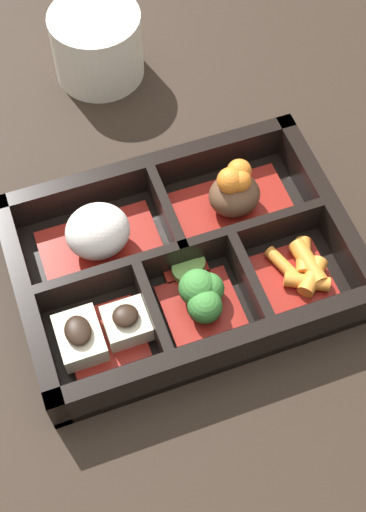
% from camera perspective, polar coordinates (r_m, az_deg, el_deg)
% --- Properties ---
extents(ground_plane, '(3.00, 3.00, 0.00)m').
position_cam_1_polar(ground_plane, '(0.60, 0.00, -1.20)').
color(ground_plane, black).
extents(bento_base, '(0.27, 0.19, 0.01)m').
position_cam_1_polar(bento_base, '(0.60, 0.00, -0.97)').
color(bento_base, black).
rests_on(bento_base, ground_plane).
extents(bento_rim, '(0.27, 0.19, 0.04)m').
position_cam_1_polar(bento_rim, '(0.58, 0.07, -0.31)').
color(bento_rim, black).
rests_on(bento_rim, ground_plane).
extents(bowl_rice, '(0.10, 0.06, 0.05)m').
position_cam_1_polar(bowl_rice, '(0.59, -6.79, 1.68)').
color(bowl_rice, maroon).
rests_on(bowl_rice, bento_base).
extents(bowl_stew, '(0.10, 0.06, 0.05)m').
position_cam_1_polar(bowl_stew, '(0.61, 4.13, 4.92)').
color(bowl_stew, maroon).
rests_on(bowl_stew, bento_base).
extents(bowl_tofu, '(0.07, 0.06, 0.03)m').
position_cam_1_polar(bowl_tofu, '(0.56, -6.56, -6.09)').
color(bowl_tofu, maroon).
rests_on(bowl_tofu, bento_base).
extents(bowl_greens, '(0.06, 0.06, 0.04)m').
position_cam_1_polar(bowl_greens, '(0.56, 1.49, -3.29)').
color(bowl_greens, maroon).
rests_on(bowl_greens, bento_base).
extents(bowl_carrots, '(0.06, 0.06, 0.02)m').
position_cam_1_polar(bowl_carrots, '(0.59, 9.35, -1.24)').
color(bowl_carrots, maroon).
rests_on(bowl_carrots, bento_base).
extents(bowl_pickles, '(0.04, 0.03, 0.01)m').
position_cam_1_polar(bowl_pickles, '(0.59, 0.38, -0.77)').
color(bowl_pickles, maroon).
rests_on(bowl_pickles, bento_base).
extents(tea_cup, '(0.09, 0.09, 0.07)m').
position_cam_1_polar(tea_cup, '(0.73, -6.75, 16.57)').
color(tea_cup, beige).
rests_on(tea_cup, ground_plane).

